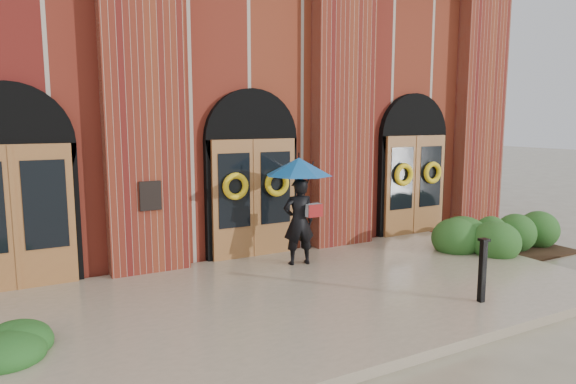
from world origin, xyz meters
TOP-DOWN VIEW (x-y plane):
  - ground at (0.00, 0.00)m, footprint 90.00×90.00m
  - landing at (0.00, 0.15)m, footprint 10.00×5.30m
  - church_building at (0.00, 8.78)m, footprint 16.20×12.53m
  - man_with_umbrella at (0.50, 1.70)m, footprint 1.60×1.60m
  - metal_post at (1.98, -1.60)m, footprint 0.16×0.16m
  - hedge_wall_right at (5.20, 0.50)m, footprint 3.26×1.30m

SIDE VIEW (x-z plane):
  - ground at x=0.00m, z-range 0.00..0.00m
  - landing at x=0.00m, z-range 0.00..0.15m
  - hedge_wall_right at x=5.20m, z-range 0.00..0.84m
  - metal_post at x=1.98m, z-range 0.18..1.22m
  - man_with_umbrella at x=0.50m, z-range 0.58..2.74m
  - church_building at x=0.00m, z-range 0.00..7.00m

